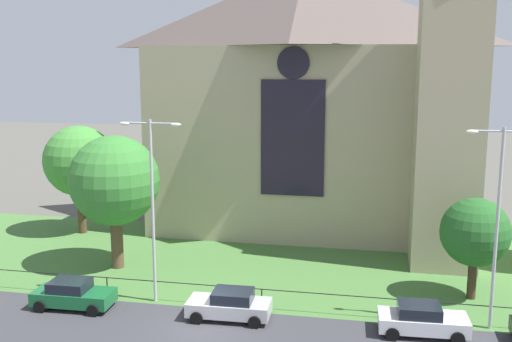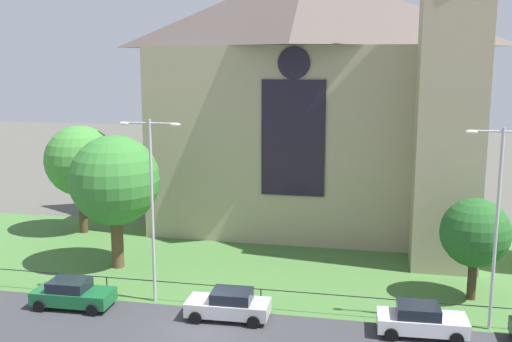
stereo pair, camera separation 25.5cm
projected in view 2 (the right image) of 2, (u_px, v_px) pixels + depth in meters
name	position (u px, v px, depth m)	size (l,w,h in m)	color
ground	(248.00, 261.00, 39.53)	(160.00, 160.00, 0.00)	#56544C
grass_verge	(241.00, 271.00, 37.60)	(120.00, 20.00, 0.01)	#477538
church_building	(314.00, 96.00, 45.86)	(23.20, 16.20, 26.00)	tan
iron_railing	(261.00, 291.00, 31.66)	(35.09, 0.07, 1.13)	black
tree_left_near	(115.00, 181.00, 37.36)	(5.62, 5.62, 8.45)	brown
tree_left_far	(80.00, 161.00, 45.15)	(5.29, 5.29, 8.22)	#4C3823
tree_right_near	(475.00, 233.00, 32.51)	(3.76, 3.76, 5.67)	#423021
streetlamp_near	(152.00, 191.00, 31.81)	(3.37, 0.26, 9.96)	#B2B2B7
streetlamp_far	(498.00, 207.00, 28.34)	(3.37, 0.26, 9.93)	#B2B2B7
parked_car_green	(73.00, 294.00, 31.96)	(4.25, 2.13, 1.51)	#196033
parked_car_silver	(229.00, 305.00, 30.51)	(4.25, 2.12, 1.51)	#B7B7BC
parked_car_white	(421.00, 320.00, 28.70)	(4.28, 2.19, 1.51)	silver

